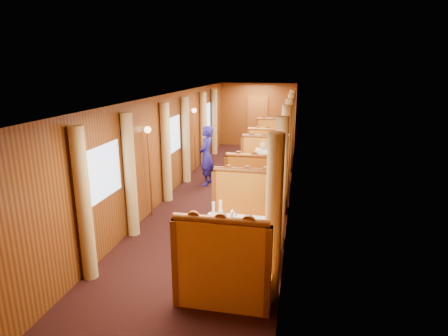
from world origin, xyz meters
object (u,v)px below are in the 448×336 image
(table_far, at_px, (271,151))
(teapot_back, at_px, (232,216))
(tea_tray, at_px, (230,224))
(banquette_far_aft, at_px, (273,143))
(teapot_left, at_px, (223,220))
(banquette_near_aft, at_px, (245,217))
(teapot_right, at_px, (234,223))
(table_mid, at_px, (259,181))
(table_near, at_px, (236,244))
(banquette_far_fwd, at_px, (268,156))
(steward, at_px, (206,156))
(banquette_mid_aft, at_px, (263,169))
(passenger, at_px, (263,160))
(rose_vase_mid, at_px, (259,159))
(banquette_near_fwd, at_px, (223,275))
(rose_vase_far, at_px, (271,135))
(fruit_plate, at_px, (252,226))
(banquette_mid_fwd, at_px, (255,192))

(table_far, relative_size, teapot_back, 6.40)
(tea_tray, bearing_deg, banquette_far_aft, 89.43)
(banquette_far_aft, distance_m, teapot_left, 8.10)
(banquette_near_aft, bearing_deg, teapot_right, -90.73)
(table_mid, height_order, tea_tray, tea_tray)
(table_near, bearing_deg, table_far, 90.00)
(banquette_far_fwd, bearing_deg, teapot_left, -91.81)
(banquette_far_fwd, distance_m, steward, 2.44)
(banquette_mid_aft, height_order, table_far, banquette_mid_aft)
(banquette_far_aft, distance_m, teapot_back, 7.93)
(table_near, bearing_deg, passenger, 90.00)
(banquette_far_aft, distance_m, passenger, 3.77)
(steward, bearing_deg, teapot_back, 23.77)
(table_near, distance_m, table_mid, 3.50)
(teapot_back, relative_size, passenger, 0.22)
(table_near, height_order, steward, steward)
(rose_vase_mid, bearing_deg, banquette_near_fwd, -89.73)
(banquette_near_aft, height_order, passenger, banquette_near_aft)
(rose_vase_far, bearing_deg, table_near, -89.93)
(rose_vase_far, bearing_deg, steward, -117.60)
(table_mid, distance_m, rose_vase_mid, 0.55)
(banquette_far_aft, relative_size, teapot_back, 8.17)
(rose_vase_mid, bearing_deg, banquette_near_aft, -89.51)
(banquette_far_fwd, relative_size, rose_vase_far, 3.72)
(banquette_far_fwd, bearing_deg, banquette_near_fwd, -90.00)
(table_near, bearing_deg, banquette_far_aft, 90.00)
(fruit_plate, xyz_separation_m, rose_vase_mid, (-0.29, 3.64, 0.16))
(tea_tray, bearing_deg, teapot_back, 88.24)
(teapot_left, xyz_separation_m, fruit_plate, (0.46, -0.03, -0.05))
(teapot_left, height_order, passenger, passenger)
(banquette_near_fwd, relative_size, teapot_back, 8.17)
(passenger, bearing_deg, banquette_near_fwd, -90.00)
(teapot_right, bearing_deg, banquette_near_aft, 102.81)
(rose_vase_mid, bearing_deg, banquette_mid_aft, 88.74)
(rose_vase_mid, bearing_deg, teapot_left, -92.69)
(teapot_right, height_order, fruit_plate, teapot_right)
(fruit_plate, bearing_deg, table_mid, 94.29)
(rose_vase_mid, xyz_separation_m, rose_vase_far, (0.01, 3.43, 0.00))
(rose_vase_far, height_order, steward, steward)
(banquette_mid_fwd, height_order, teapot_right, banquette_mid_fwd)
(table_near, xyz_separation_m, teapot_back, (-0.08, 0.09, 0.44))
(rose_vase_mid, height_order, rose_vase_far, same)
(rose_vase_far, bearing_deg, banquette_mid_aft, -89.80)
(banquette_mid_aft, xyz_separation_m, table_far, (0.00, 2.49, -0.05))
(teapot_back, height_order, passenger, passenger)
(steward, bearing_deg, table_far, 156.66)
(table_far, height_order, teapot_left, teapot_left)
(teapot_left, bearing_deg, table_far, 84.57)
(table_near, relative_size, tea_tray, 3.09)
(table_near, relative_size, table_far, 1.00)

